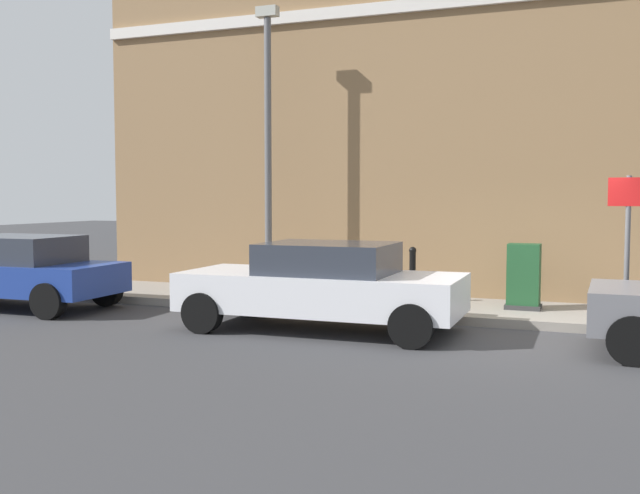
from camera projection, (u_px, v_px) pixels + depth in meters
ground at (535, 341)px, 10.86m from camera, size 80.00×80.00×0.00m
sidewalk at (239, 298)px, 14.95m from camera, size 2.32×30.00×0.15m
corner_building at (406, 86)px, 18.62m from camera, size 8.07×11.84×9.82m
car_white at (323, 285)px, 11.65m from camera, size 2.00×4.46×1.40m
car_blue at (15, 270)px, 13.99m from camera, size 1.97×4.12×1.38m
utility_cabinet at (524, 279)px, 12.93m from camera, size 0.46×0.61×1.15m
bollard_near_cabinet at (412, 273)px, 13.77m from camera, size 0.14×0.14×1.04m
bollard_far_kerb at (320, 275)px, 13.28m from camera, size 0.14×0.14×1.04m
street_sign at (628, 227)px, 11.33m from camera, size 0.08×0.60×2.30m
lamppost at (268, 137)px, 14.73m from camera, size 0.20×0.44×5.72m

